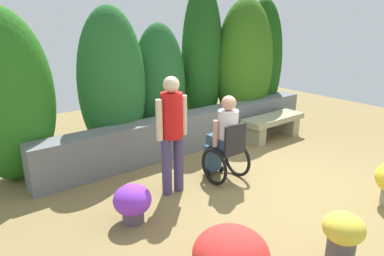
# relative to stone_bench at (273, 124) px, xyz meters

# --- Properties ---
(ground_plane) EXTENTS (12.17, 12.17, 0.00)m
(ground_plane) POSITION_rel_stone_bench_xyz_m (-1.66, -1.44, -0.32)
(ground_plane) COLOR olive
(stone_retaining_wall) EXTENTS (5.83, 0.42, 0.70)m
(stone_retaining_wall) POSITION_rel_stone_bench_xyz_m (-1.66, 0.58, 0.03)
(stone_retaining_wall) COLOR slate
(stone_retaining_wall) RESTS_ON ground
(hedge_backdrop) EXTENTS (6.51, 1.18, 3.09)m
(hedge_backdrop) POSITION_rel_stone_bench_xyz_m (-1.60, 1.13, 1.03)
(hedge_backdrop) COLOR #276C1B
(hedge_backdrop) RESTS_ON ground
(stone_bench) EXTENTS (1.41, 0.48, 0.48)m
(stone_bench) POSITION_rel_stone_bench_xyz_m (0.00, 0.00, 0.00)
(stone_bench) COLOR gray
(stone_bench) RESTS_ON ground
(person_in_wheelchair) EXTENTS (0.53, 0.66, 1.33)m
(person_in_wheelchair) POSITION_rel_stone_bench_xyz_m (-2.06, -0.76, 0.30)
(person_in_wheelchair) COLOR black
(person_in_wheelchair) RESTS_ON ground
(person_standing_companion) EXTENTS (0.49, 0.30, 1.67)m
(person_standing_companion) POSITION_rel_stone_bench_xyz_m (-2.92, -0.62, 0.64)
(person_standing_companion) COLOR #423A66
(person_standing_companion) RESTS_ON ground
(flower_pot_purple_near) EXTENTS (0.47, 0.47, 0.49)m
(flower_pot_purple_near) POSITION_rel_stone_bench_xyz_m (-3.74, -0.95, -0.05)
(flower_pot_purple_near) COLOR #574A57
(flower_pot_purple_near) RESTS_ON ground
(flower_pot_small_foreground) EXTENTS (0.42, 0.42, 0.55)m
(flower_pot_small_foreground) POSITION_rel_stone_bench_xyz_m (-2.41, -2.89, 0.01)
(flower_pot_small_foreground) COLOR #4E4A50
(flower_pot_small_foreground) RESTS_ON ground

